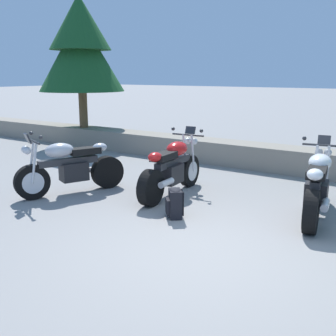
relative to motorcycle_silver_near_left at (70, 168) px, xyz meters
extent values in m
plane|color=gray|center=(3.34, -0.79, -0.49)|extent=(120.00, 120.00, 0.00)
cube|color=gray|center=(3.34, 4.01, -0.21)|extent=(36.00, 0.80, 0.55)
cylinder|color=black|center=(-0.26, -0.64, -0.18)|extent=(0.37, 0.63, 0.62)
cylinder|color=black|center=(0.29, 0.69, -0.18)|extent=(0.40, 0.64, 0.62)
cylinder|color=silver|center=(-0.26, -0.64, -0.18)|extent=(0.30, 0.42, 0.38)
cube|color=black|center=(0.03, 0.07, -0.08)|extent=(0.48, 0.57, 0.34)
cube|color=#2D2D30|center=(-0.01, -0.02, 0.12)|extent=(0.55, 1.07, 0.12)
ellipsoid|color=#BCBCC1|center=(-0.06, -0.16, 0.34)|extent=(0.51, 0.61, 0.26)
cube|color=black|center=(0.12, 0.28, 0.28)|extent=(0.46, 0.62, 0.12)
ellipsoid|color=#BCBCC1|center=(0.24, 0.56, 0.32)|extent=(0.31, 0.34, 0.16)
cylinder|color=#2D2D30|center=(-0.23, -0.57, 0.54)|extent=(0.62, 0.29, 0.04)
sphere|color=silver|center=(-0.22, -0.72, 0.40)|extent=(0.13, 0.13, 0.13)
sphere|color=silver|center=(-0.35, -0.67, 0.40)|extent=(0.13, 0.13, 0.13)
cube|color=#26282D|center=(-0.27, -0.66, 0.60)|extent=(0.22, 0.16, 0.18)
cylinder|color=silver|center=(0.05, 0.53, -0.13)|extent=(0.25, 0.39, 0.11)
cylinder|color=silver|center=(-0.17, -0.64, 0.18)|extent=(0.10, 0.17, 0.73)
cylinder|color=silver|center=(-0.33, -0.57, 0.18)|extent=(0.10, 0.17, 0.73)
sphere|color=#2D2D30|center=(0.06, -0.65, 0.64)|extent=(0.07, 0.07, 0.07)
sphere|color=#2D2D30|center=(-0.50, -0.42, 0.64)|extent=(0.07, 0.07, 0.07)
cylinder|color=black|center=(1.54, 1.69, -0.18)|extent=(0.20, 0.63, 0.62)
cylinder|color=black|center=(1.67, 0.25, -0.18)|extent=(0.24, 0.63, 0.62)
cylinder|color=silver|center=(1.54, 1.69, -0.18)|extent=(0.19, 0.40, 0.38)
cube|color=black|center=(1.61, 0.92, -0.08)|extent=(0.36, 0.51, 0.34)
cube|color=#2D2D30|center=(1.60, 1.02, 0.12)|extent=(0.24, 1.11, 0.12)
ellipsoid|color=red|center=(1.58, 1.17, 0.34)|extent=(0.39, 0.55, 0.26)
cube|color=black|center=(1.63, 0.69, 0.28)|extent=(0.31, 0.58, 0.12)
ellipsoid|color=red|center=(1.66, 0.39, 0.32)|extent=(0.24, 0.30, 0.16)
cylinder|color=#2D2D30|center=(1.54, 1.61, 0.54)|extent=(0.66, 0.10, 0.04)
sphere|color=silver|center=(1.46, 1.74, 0.40)|extent=(0.13, 0.13, 0.13)
sphere|color=silver|center=(1.60, 1.75, 0.40)|extent=(0.13, 0.13, 0.13)
cube|color=#26282D|center=(1.54, 1.71, 0.60)|extent=(0.21, 0.11, 0.18)
cylinder|color=silver|center=(1.81, 0.51, -0.13)|extent=(0.14, 0.39, 0.11)
cylinder|color=silver|center=(1.45, 1.64, 0.18)|extent=(0.06, 0.17, 0.73)
cylinder|color=silver|center=(1.63, 1.65, 0.18)|extent=(0.06, 0.17, 0.73)
sphere|color=#2D2D30|center=(1.25, 1.54, 0.64)|extent=(0.07, 0.07, 0.07)
sphere|color=#2D2D30|center=(1.85, 1.59, 0.64)|extent=(0.07, 0.07, 0.07)
cylinder|color=black|center=(3.98, 1.94, -0.18)|extent=(0.25, 0.64, 0.62)
cylinder|color=black|center=(4.24, 0.52, -0.18)|extent=(0.29, 0.64, 0.62)
cylinder|color=silver|center=(3.98, 1.94, -0.18)|extent=(0.23, 0.41, 0.38)
cube|color=black|center=(4.12, 1.18, -0.08)|extent=(0.40, 0.53, 0.34)
cube|color=#2D2D30|center=(4.10, 1.28, 0.12)|extent=(0.33, 1.11, 0.12)
ellipsoid|color=white|center=(4.07, 1.42, 0.34)|extent=(0.43, 0.57, 0.26)
cube|color=black|center=(4.16, 0.95, 0.28)|extent=(0.36, 0.60, 0.12)
ellipsoid|color=white|center=(4.21, 0.66, 0.32)|extent=(0.27, 0.31, 0.16)
cylinder|color=#2D2D30|center=(3.99, 1.86, 0.54)|extent=(0.66, 0.15, 0.04)
sphere|color=silver|center=(3.90, 1.98, 0.40)|extent=(0.13, 0.13, 0.13)
sphere|color=silver|center=(4.04, 2.01, 0.40)|extent=(0.13, 0.13, 0.13)
cube|color=#26282D|center=(3.98, 1.96, 0.60)|extent=(0.21, 0.13, 0.18)
cylinder|color=silver|center=(4.35, 0.78, -0.13)|extent=(0.18, 0.39, 0.11)
cylinder|color=silver|center=(3.90, 1.88, 0.18)|extent=(0.07, 0.17, 0.73)
cylinder|color=silver|center=(4.07, 1.91, 0.18)|extent=(0.07, 0.17, 0.73)
sphere|color=#2D2D30|center=(3.71, 1.76, 0.64)|extent=(0.07, 0.07, 0.07)
cube|color=black|center=(2.33, -0.01, -0.27)|extent=(0.33, 0.34, 0.44)
cube|color=black|center=(2.24, -0.08, -0.31)|extent=(0.19, 0.21, 0.24)
ellipsoid|color=black|center=(2.33, -0.01, -0.06)|extent=(0.32, 0.33, 0.08)
cube|color=black|center=(2.46, 0.00, -0.25)|extent=(0.06, 0.06, 0.37)
cube|color=black|center=(2.36, 0.12, -0.25)|extent=(0.06, 0.06, 0.37)
cylinder|color=brown|center=(-3.68, 3.95, 0.80)|extent=(0.26, 0.26, 1.47)
cone|color=#194C23|center=(-3.68, 3.95, 2.26)|extent=(2.53, 2.53, 2.19)
cone|color=#194C23|center=(-3.68, 3.95, 3.15)|extent=(1.82, 1.82, 1.57)
camera|label=1|loc=(5.72, -5.11, 1.69)|focal=44.66mm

